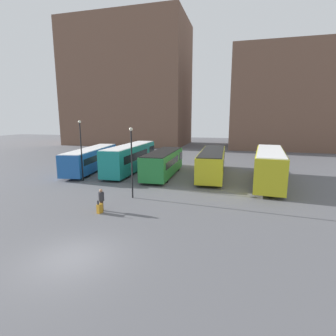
% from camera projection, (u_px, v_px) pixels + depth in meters
% --- Properties ---
extents(ground_plane, '(160.00, 160.00, 0.00)m').
position_uv_depth(ground_plane, '(72.00, 258.00, 12.28)').
color(ground_plane, '#56565B').
extents(building_block_left, '(29.27, 16.47, 29.30)m').
position_uv_depth(building_block_left, '(128.00, 85.00, 65.32)').
color(building_block_left, brown).
rests_on(building_block_left, ground_plane).
extents(building_block_right, '(23.35, 17.29, 20.81)m').
position_uv_depth(building_block_right, '(287.00, 100.00, 56.67)').
color(building_block_right, brown).
rests_on(building_block_right, ground_plane).
extents(bus_0, '(4.24, 12.45, 2.79)m').
position_uv_depth(bus_0, '(92.00, 158.00, 32.86)').
color(bus_0, '#1E56A3').
rests_on(bus_0, ground_plane).
extents(bus_1, '(2.84, 12.50, 3.26)m').
position_uv_depth(bus_1, '(131.00, 157.00, 32.41)').
color(bus_1, '#19847F').
rests_on(bus_1, ground_plane).
extents(bus_2, '(2.94, 9.99, 2.81)m').
position_uv_depth(bus_2, '(163.00, 162.00, 29.73)').
color(bus_2, '#237A38').
rests_on(bus_2, ground_plane).
extents(bus_3, '(3.10, 12.41, 2.89)m').
position_uv_depth(bus_3, '(212.00, 162.00, 29.99)').
color(bus_3, gold).
rests_on(bus_3, ground_plane).
extents(bus_4, '(3.58, 11.93, 3.37)m').
position_uv_depth(bus_4, '(269.00, 165.00, 26.20)').
color(bus_4, gold).
rests_on(bus_4, ground_plane).
extents(traveler, '(0.49, 0.49, 1.57)m').
position_uv_depth(traveler, '(101.00, 198.00, 18.49)').
color(traveler, '#4C3828').
rests_on(traveler, ground_plane).
extents(suitcase, '(0.35, 0.45, 0.93)m').
position_uv_depth(suitcase, '(100.00, 208.00, 18.09)').
color(suitcase, '#B27A1E').
rests_on(suitcase, ground_plane).
extents(lamp_post_0, '(0.28, 0.28, 6.27)m').
position_uv_depth(lamp_post_0, '(81.00, 146.00, 26.82)').
color(lamp_post_0, black).
rests_on(lamp_post_0, ground_plane).
extents(lamp_post_1, '(0.28, 0.28, 5.76)m').
position_uv_depth(lamp_post_1, '(132.00, 157.00, 21.02)').
color(lamp_post_1, black).
rests_on(lamp_post_1, ground_plane).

